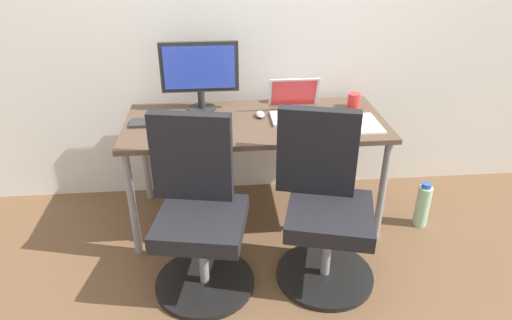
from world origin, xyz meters
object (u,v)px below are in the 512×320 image
water_bottle_on_floor (423,205)px  desktop_monitor (200,71)px  open_laptop (295,108)px  office_chair_right (324,208)px  office_chair_left (199,215)px  coffee_mug (354,100)px

water_bottle_on_floor → desktop_monitor: bearing=164.1°
water_bottle_on_floor → open_laptop: size_ratio=1.00×
office_chair_right → desktop_monitor: (-0.64, 0.77, 0.53)m
desktop_monitor → open_laptop: (0.58, -0.16, -0.20)m
office_chair_left → coffee_mug: 1.27m
office_chair_left → desktop_monitor: 0.94m
desktop_monitor → coffee_mug: desktop_monitor is taller
water_bottle_on_floor → coffee_mug: 0.81m
desktop_monitor → coffee_mug: size_ratio=5.22×
office_chair_left → desktop_monitor: desktop_monitor is taller
open_laptop → coffee_mug: (0.40, 0.11, -0.01)m
open_laptop → office_chair_left: bearing=-134.4°
water_bottle_on_floor → office_chair_right: bearing=-153.4°
office_chair_left → water_bottle_on_floor: bearing=14.9°
water_bottle_on_floor → open_laptop: (-0.82, 0.23, 0.61)m
coffee_mug → office_chair_right: bearing=-114.8°
coffee_mug → water_bottle_on_floor: bearing=-39.7°
desktop_monitor → office_chair_left: bearing=-91.6°
open_laptop → coffee_mug: bearing=15.7°
office_chair_left → office_chair_right: (0.66, -0.00, 0.00)m
water_bottle_on_floor → desktop_monitor: desktop_monitor is taller
coffee_mug → office_chair_left: bearing=-144.1°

